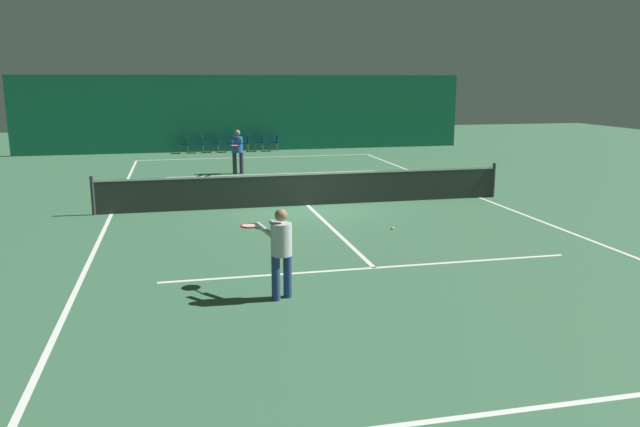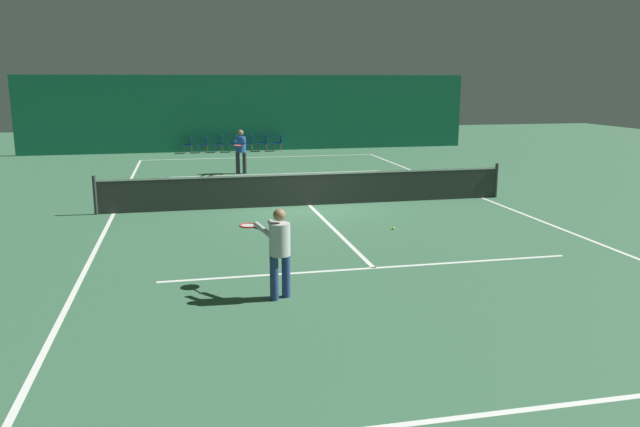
# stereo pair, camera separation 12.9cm
# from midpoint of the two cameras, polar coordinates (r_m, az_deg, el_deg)

# --- Properties ---
(ground_plane) EXTENTS (60.00, 60.00, 0.00)m
(ground_plane) POSITION_cam_midpoint_polar(r_m,az_deg,el_deg) (18.30, -0.78, 0.76)
(ground_plane) COLOR #386647
(backdrop_curtain) EXTENTS (23.00, 0.12, 3.86)m
(backdrop_curtain) POSITION_cam_midpoint_polar(r_m,az_deg,el_deg) (32.75, -6.10, 9.11)
(backdrop_curtain) COLOR #196B4C
(backdrop_curtain) RESTS_ON ground
(court_line_baseline_far) EXTENTS (11.00, 0.10, 0.00)m
(court_line_baseline_far) POSITION_cam_midpoint_polar(r_m,az_deg,el_deg) (29.91, -5.37, 5.14)
(court_line_baseline_far) COLOR white
(court_line_baseline_far) RESTS_ON ground
(court_line_baseline_near) EXTENTS (11.00, 0.10, 0.00)m
(court_line_baseline_near) POSITION_cam_midpoint_polar(r_m,az_deg,el_deg) (7.62, 18.30, -16.72)
(court_line_baseline_near) COLOR white
(court_line_baseline_near) RESTS_ON ground
(court_line_service_far) EXTENTS (8.25, 0.10, 0.00)m
(court_line_service_far) POSITION_cam_midpoint_polar(r_m,az_deg,el_deg) (24.51, -3.79, 3.64)
(court_line_service_far) COLOR white
(court_line_service_far) RESTS_ON ground
(court_line_service_near) EXTENTS (8.25, 0.10, 0.00)m
(court_line_service_near) POSITION_cam_midpoint_polar(r_m,az_deg,el_deg) (12.28, 5.24, -4.98)
(court_line_service_near) COLOR white
(court_line_service_near) RESTS_ON ground
(court_line_sideline_left) EXTENTS (0.10, 23.80, 0.00)m
(court_line_sideline_left) POSITION_cam_midpoint_polar(r_m,az_deg,el_deg) (18.05, -18.15, -0.01)
(court_line_sideline_left) COLOR white
(court_line_sideline_left) RESTS_ON ground
(court_line_sideline_right) EXTENTS (0.10, 23.80, 0.00)m
(court_line_sideline_right) POSITION_cam_midpoint_polar(r_m,az_deg,el_deg) (20.11, 14.76, 1.40)
(court_line_sideline_right) COLOR white
(court_line_sideline_right) RESTS_ON ground
(court_line_centre) EXTENTS (0.10, 12.80, 0.00)m
(court_line_centre) POSITION_cam_midpoint_polar(r_m,az_deg,el_deg) (18.30, -0.78, 0.77)
(court_line_centre) COLOR white
(court_line_centre) RESTS_ON ground
(tennis_net) EXTENTS (12.00, 0.10, 1.07)m
(tennis_net) POSITION_cam_midpoint_polar(r_m,az_deg,el_deg) (18.21, -0.79, 2.34)
(tennis_net) COLOR #2D332D
(tennis_net) RESTS_ON ground
(player_near) EXTENTS (0.88, 1.31, 1.54)m
(player_near) POSITION_cam_midpoint_polar(r_m,az_deg,el_deg) (10.38, -3.50, -3.00)
(player_near) COLOR navy
(player_near) RESTS_ON ground
(player_far) EXTENTS (0.63, 1.41, 1.71)m
(player_far) POSITION_cam_midpoint_polar(r_m,az_deg,el_deg) (24.60, -7.11, 5.94)
(player_far) COLOR #2D2D38
(player_far) RESTS_ON ground
(courtside_chair_0) EXTENTS (0.44, 0.44, 0.84)m
(courtside_chair_0) POSITION_cam_midpoint_polar(r_m,az_deg,el_deg) (32.11, -11.76, 6.29)
(courtside_chair_0) COLOR brown
(courtside_chair_0) RESTS_ON ground
(courtside_chair_1) EXTENTS (0.44, 0.44, 0.84)m
(courtside_chair_1) POSITION_cam_midpoint_polar(r_m,az_deg,el_deg) (32.13, -10.41, 6.34)
(courtside_chair_1) COLOR brown
(courtside_chair_1) RESTS_ON ground
(courtside_chair_2) EXTENTS (0.44, 0.44, 0.84)m
(courtside_chair_2) POSITION_cam_midpoint_polar(r_m,az_deg,el_deg) (32.16, -9.05, 6.40)
(courtside_chair_2) COLOR brown
(courtside_chair_2) RESTS_ON ground
(courtside_chair_3) EXTENTS (0.44, 0.44, 0.84)m
(courtside_chair_3) POSITION_cam_midpoint_polar(r_m,az_deg,el_deg) (32.22, -7.70, 6.45)
(courtside_chair_3) COLOR brown
(courtside_chair_3) RESTS_ON ground
(courtside_chair_4) EXTENTS (0.44, 0.44, 0.84)m
(courtside_chair_4) POSITION_cam_midpoint_polar(r_m,az_deg,el_deg) (32.29, -6.36, 6.50)
(courtside_chair_4) COLOR brown
(courtside_chair_4) RESTS_ON ground
(courtside_chair_5) EXTENTS (0.44, 0.44, 0.84)m
(courtside_chair_5) POSITION_cam_midpoint_polar(r_m,az_deg,el_deg) (32.37, -5.02, 6.54)
(courtside_chair_5) COLOR brown
(courtside_chair_5) RESTS_ON ground
(courtside_chair_6) EXTENTS (0.44, 0.44, 0.84)m
(courtside_chair_6) POSITION_cam_midpoint_polar(r_m,az_deg,el_deg) (32.48, -3.68, 6.58)
(courtside_chair_6) COLOR brown
(courtside_chair_6) RESTS_ON ground
(tennis_ball) EXTENTS (0.07, 0.07, 0.07)m
(tennis_ball) POSITION_cam_midpoint_polar(r_m,az_deg,el_deg) (15.42, 6.97, -1.36)
(tennis_ball) COLOR #D1DB33
(tennis_ball) RESTS_ON ground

